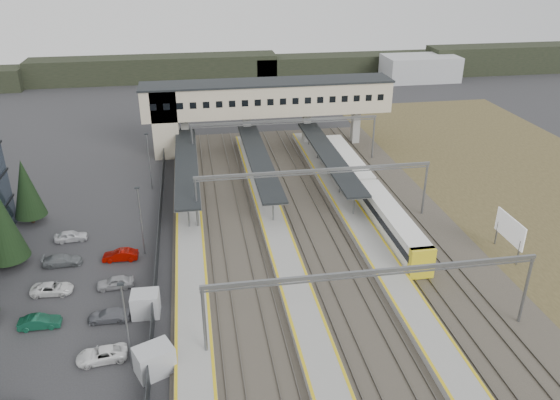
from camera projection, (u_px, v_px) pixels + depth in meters
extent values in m
plane|color=#2B2B2D|center=(224.00, 299.00, 52.60)|extent=(220.00, 220.00, 0.00)
cylinder|color=black|center=(10.00, 260.00, 57.97)|extent=(0.44, 0.44, 1.20)
cone|color=black|center=(0.00, 221.00, 55.98)|extent=(4.42, 4.42, 8.50)
cylinder|color=black|center=(32.00, 218.00, 66.89)|extent=(0.44, 0.44, 1.20)
cone|color=black|center=(26.00, 188.00, 65.18)|extent=(3.74, 3.74, 7.20)
imported|color=#0F432E|center=(40.00, 322.00, 48.54)|extent=(3.66, 1.32, 1.20)
imported|color=white|center=(52.00, 289.00, 53.28)|extent=(4.11, 2.12, 1.11)
imported|color=slate|center=(62.00, 260.00, 57.99)|extent=(4.14, 1.81, 1.19)
imported|color=silver|center=(71.00, 236.00, 62.70)|extent=(3.79, 1.77, 1.26)
imported|color=white|center=(102.00, 355.00, 44.72)|extent=(4.28, 2.28, 1.14)
imported|color=slate|center=(109.00, 315.00, 49.45)|extent=(3.94, 1.76, 1.12)
imported|color=#A2A2A6|center=(115.00, 282.00, 54.15)|extent=(3.69, 1.60, 1.24)
imported|color=#830802|center=(120.00, 255.00, 58.88)|extent=(3.81, 1.47, 1.24)
cylinder|color=slate|center=(127.00, 327.00, 42.56)|extent=(0.16, 0.16, 8.00)
cube|color=black|center=(120.00, 284.00, 40.85)|extent=(0.50, 0.25, 0.15)
cylinder|color=slate|center=(141.00, 222.00, 58.61)|extent=(0.16, 0.16, 8.00)
cube|color=black|center=(137.00, 188.00, 56.90)|extent=(0.50, 0.25, 0.15)
cylinder|color=slate|center=(149.00, 162.00, 74.66)|extent=(0.16, 0.16, 8.00)
cube|color=black|center=(146.00, 134.00, 72.95)|extent=(0.50, 0.25, 0.15)
cube|color=#26282B|center=(156.00, 269.00, 55.66)|extent=(0.08, 90.00, 2.00)
cube|color=#A9ABAF|center=(154.00, 360.00, 43.17)|extent=(3.52, 3.13, 2.42)
cube|color=#A9ABAF|center=(146.00, 304.00, 50.04)|extent=(2.58, 2.18, 2.30)
cube|color=#3C362F|center=(332.00, 261.00, 58.81)|extent=(34.00, 90.00, 0.20)
cube|color=#59544C|center=(213.00, 270.00, 56.83)|extent=(0.08, 90.00, 0.14)
cube|color=#59544C|center=(227.00, 269.00, 57.04)|extent=(0.08, 90.00, 0.14)
cube|color=#59544C|center=(252.00, 267.00, 57.43)|extent=(0.08, 90.00, 0.14)
cube|color=#59544C|center=(265.00, 265.00, 57.64)|extent=(0.08, 90.00, 0.14)
cube|color=#59544C|center=(307.00, 262.00, 58.32)|extent=(0.08, 90.00, 0.14)
cube|color=#59544C|center=(320.00, 260.00, 58.54)|extent=(0.08, 90.00, 0.14)
cube|color=#59544C|center=(343.00, 258.00, 58.92)|extent=(0.08, 90.00, 0.14)
cube|color=#59544C|center=(356.00, 257.00, 59.14)|extent=(0.08, 90.00, 0.14)
cube|color=#59544C|center=(396.00, 254.00, 59.82)|extent=(0.08, 90.00, 0.14)
cube|color=#59544C|center=(409.00, 253.00, 60.03)|extent=(0.08, 90.00, 0.14)
cube|color=#59544C|center=(431.00, 251.00, 60.41)|extent=(0.08, 90.00, 0.14)
cube|color=#59544C|center=(443.00, 249.00, 60.63)|extent=(0.08, 90.00, 0.14)
cube|color=#9A9A94|center=(191.00, 271.00, 56.41)|extent=(3.20, 82.00, 0.90)
cube|color=gold|center=(177.00, 268.00, 56.00)|extent=(0.25, 82.00, 0.02)
cube|color=gold|center=(205.00, 266.00, 56.43)|extent=(0.25, 82.00, 0.02)
cube|color=#9A9A94|center=(286.00, 262.00, 57.91)|extent=(3.20, 82.00, 0.90)
cube|color=gold|center=(273.00, 260.00, 57.50)|extent=(0.25, 82.00, 0.02)
cube|color=gold|center=(300.00, 257.00, 57.93)|extent=(0.25, 82.00, 0.02)
cube|color=#9A9A94|center=(377.00, 254.00, 59.40)|extent=(3.20, 82.00, 0.90)
cube|color=gold|center=(364.00, 252.00, 58.99)|extent=(0.25, 82.00, 0.02)
cube|color=gold|center=(390.00, 249.00, 59.42)|extent=(0.25, 82.00, 0.02)
cube|color=black|center=(186.00, 162.00, 74.52)|extent=(3.00, 30.00, 0.25)
cube|color=slate|center=(186.00, 163.00, 74.58)|extent=(3.10, 30.00, 0.12)
cylinder|color=slate|center=(189.00, 215.00, 63.61)|extent=(0.20, 0.20, 3.10)
cylinder|color=slate|center=(188.00, 192.00, 69.40)|extent=(0.20, 0.20, 3.10)
cylinder|color=slate|center=(187.00, 173.00, 75.20)|extent=(0.20, 0.20, 3.10)
cylinder|color=slate|center=(187.00, 157.00, 81.00)|extent=(0.20, 0.20, 3.10)
cylinder|color=slate|center=(186.00, 142.00, 86.79)|extent=(0.20, 0.20, 3.10)
cube|color=black|center=(259.00, 158.00, 76.01)|extent=(3.00, 30.00, 0.25)
cube|color=slate|center=(259.00, 159.00, 76.08)|extent=(3.10, 30.00, 0.12)
cylinder|color=slate|center=(273.00, 209.00, 65.10)|extent=(0.20, 0.20, 3.10)
cylinder|color=slate|center=(265.00, 187.00, 70.90)|extent=(0.20, 0.20, 3.10)
cylinder|color=slate|center=(259.00, 169.00, 76.70)|extent=(0.20, 0.20, 3.10)
cylinder|color=slate|center=(253.00, 153.00, 82.49)|extent=(0.20, 0.20, 3.10)
cylinder|color=slate|center=(248.00, 139.00, 88.29)|extent=(0.20, 0.20, 3.10)
cube|color=black|center=(328.00, 154.00, 77.51)|extent=(3.00, 30.00, 0.25)
cube|color=slate|center=(328.00, 155.00, 77.57)|extent=(3.10, 30.00, 0.12)
cylinder|color=slate|center=(354.00, 203.00, 66.60)|extent=(0.20, 0.20, 3.10)
cylinder|color=slate|center=(340.00, 182.00, 72.39)|extent=(0.20, 0.20, 3.10)
cylinder|color=slate|center=(328.00, 164.00, 78.19)|extent=(0.20, 0.20, 3.10)
cylinder|color=slate|center=(318.00, 149.00, 83.99)|extent=(0.20, 0.20, 3.10)
cylinder|color=slate|center=(309.00, 136.00, 89.78)|extent=(0.20, 0.20, 3.10)
cube|color=beige|center=(268.00, 98.00, 87.99)|extent=(40.00, 6.00, 5.00)
cube|color=black|center=(268.00, 82.00, 86.90)|extent=(40.40, 6.40, 0.30)
cube|color=beige|center=(165.00, 121.00, 86.81)|extent=(4.00, 6.00, 11.00)
cube|color=black|center=(153.00, 107.00, 82.56)|extent=(1.00, 0.06, 1.00)
cube|color=black|center=(167.00, 107.00, 82.86)|extent=(1.00, 0.06, 1.00)
cube|color=black|center=(180.00, 106.00, 83.16)|extent=(1.00, 0.06, 1.00)
cube|color=black|center=(193.00, 106.00, 83.46)|extent=(1.00, 0.06, 1.00)
cube|color=black|center=(206.00, 105.00, 83.76)|extent=(1.00, 0.06, 1.00)
cube|color=black|center=(219.00, 104.00, 84.06)|extent=(1.00, 0.06, 1.00)
cube|color=black|center=(232.00, 104.00, 84.36)|extent=(1.00, 0.06, 1.00)
cube|color=black|center=(245.00, 103.00, 84.66)|extent=(1.00, 0.06, 1.00)
cube|color=black|center=(258.00, 103.00, 84.96)|extent=(1.00, 0.06, 1.00)
cube|color=black|center=(270.00, 102.00, 85.26)|extent=(1.00, 0.06, 1.00)
cube|color=black|center=(283.00, 102.00, 85.55)|extent=(1.00, 0.06, 1.00)
cube|color=black|center=(296.00, 101.00, 85.85)|extent=(1.00, 0.06, 1.00)
cube|color=black|center=(308.00, 100.00, 86.15)|extent=(1.00, 0.06, 1.00)
cube|color=black|center=(320.00, 100.00, 86.45)|extent=(1.00, 0.06, 1.00)
cube|color=black|center=(333.00, 99.00, 86.75)|extent=(1.00, 0.06, 1.00)
cube|color=black|center=(345.00, 99.00, 87.05)|extent=(1.00, 0.06, 1.00)
cube|color=black|center=(357.00, 98.00, 87.35)|extent=(1.00, 0.06, 1.00)
cube|color=black|center=(369.00, 98.00, 87.65)|extent=(1.00, 0.06, 1.00)
cube|color=black|center=(381.00, 97.00, 87.95)|extent=(1.00, 0.06, 1.00)
cube|color=#9A9A94|center=(176.00, 135.00, 88.10)|extent=(1.20, 1.60, 6.00)
cube|color=#9A9A94|center=(186.00, 135.00, 88.32)|extent=(1.20, 1.60, 6.00)
cube|color=#9A9A94|center=(247.00, 132.00, 89.82)|extent=(1.20, 1.60, 6.00)
cube|color=#9A9A94|center=(306.00, 129.00, 91.31)|extent=(1.20, 1.60, 6.00)
cube|color=#9A9A94|center=(355.00, 126.00, 92.58)|extent=(1.20, 1.60, 6.00)
cylinder|color=slate|center=(204.00, 324.00, 43.67)|extent=(0.28, 0.28, 7.00)
cylinder|color=slate|center=(525.00, 291.00, 47.85)|extent=(0.28, 0.28, 7.00)
cube|color=slate|center=(375.00, 271.00, 44.27)|extent=(28.40, 0.25, 0.35)
cube|color=slate|center=(375.00, 276.00, 44.44)|extent=(28.40, 0.12, 0.12)
cylinder|color=slate|center=(197.00, 206.00, 63.29)|extent=(0.28, 0.28, 7.00)
cylinder|color=slate|center=(425.00, 190.00, 67.47)|extent=(0.28, 0.28, 7.00)
cube|color=slate|center=(315.00, 170.00, 63.89)|extent=(28.40, 0.25, 0.35)
cube|color=slate|center=(315.00, 174.00, 64.06)|extent=(28.40, 0.12, 0.12)
cylinder|color=slate|center=(193.00, 148.00, 81.12)|extent=(0.28, 0.28, 7.00)
cylinder|color=slate|center=(373.00, 138.00, 85.31)|extent=(0.28, 0.28, 7.00)
cube|color=slate|center=(285.00, 121.00, 81.72)|extent=(28.40, 0.25, 0.35)
cube|color=slate|center=(285.00, 123.00, 81.89)|extent=(28.40, 0.12, 0.12)
cube|color=white|center=(391.00, 223.00, 62.80)|extent=(2.57, 17.76, 3.30)
cube|color=black|center=(391.00, 220.00, 62.64)|extent=(2.63, 17.16, 0.83)
cube|color=slate|center=(390.00, 234.00, 63.41)|extent=(2.20, 16.36, 0.46)
cube|color=white|center=(347.00, 165.00, 79.18)|extent=(2.57, 17.76, 3.30)
cube|color=black|center=(347.00, 163.00, 79.02)|extent=(2.63, 17.16, 0.83)
cube|color=slate|center=(347.00, 174.00, 79.78)|extent=(2.20, 16.36, 0.46)
cube|color=yellow|center=(421.00, 263.00, 54.97)|extent=(2.59, 0.90, 3.30)
cylinder|color=slate|center=(519.00, 253.00, 57.64)|extent=(0.20, 0.20, 2.91)
cylinder|color=slate|center=(497.00, 233.00, 61.62)|extent=(0.20, 0.20, 2.91)
cube|color=silver|center=(510.00, 229.00, 58.90)|extent=(0.16, 5.46, 2.73)
cube|color=black|center=(155.00, 69.00, 134.54)|extent=(60.00, 8.00, 6.00)
cube|color=black|center=(350.00, 64.00, 142.23)|extent=(50.00, 8.00, 5.00)
cube|color=black|center=(503.00, 59.00, 143.32)|extent=(40.00, 8.00, 7.00)
cube|color=#A9ABAF|center=(420.00, 68.00, 135.34)|extent=(18.00, 10.00, 6.00)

